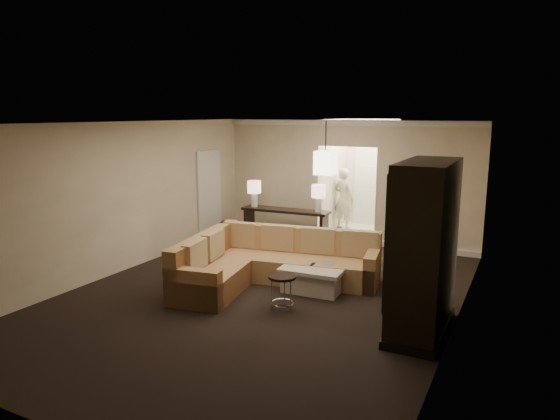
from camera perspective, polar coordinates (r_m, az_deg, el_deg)
The scene contains 19 objects.
ground at distance 8.34m, azimuth -2.08°, elevation -9.72°, with size 8.00×8.00×0.00m, color black.
wall_back at distance 11.56m, azimuth 7.58°, elevation 3.22°, with size 6.00×0.04×2.80m, color beige.
wall_front at distance 4.98m, azimuth -25.47°, elevation -8.26°, with size 6.00×0.04×2.80m, color beige.
wall_left at distance 9.75m, azimuth -17.74°, elevation 1.34°, with size 0.04×8.00×2.80m, color beige.
wall_right at distance 7.02m, azimuth 19.77°, elevation -2.40°, with size 0.04×8.00×2.80m, color beige.
ceiling at distance 7.80m, azimuth -2.23°, elevation 9.91°, with size 6.00×8.00×0.02m, color white.
crown_molding at distance 11.41m, azimuth 7.66°, elevation 9.82°, with size 6.00×0.10×0.12m, color silver.
baseboard at distance 11.77m, azimuth 7.33°, elevation -3.28°, with size 6.00×0.10×0.12m, color silver.
side_door at distance 11.91m, azimuth -8.06°, elevation 1.73°, with size 0.05×0.90×2.10m, color silver.
foyer at distance 12.83m, azimuth 9.58°, elevation 3.49°, with size 1.44×2.02×2.80m.
sectional_sofa at distance 8.80m, azimuth -1.47°, elevation -6.08°, with size 3.18×2.81×0.92m.
coffee_table at distance 8.62m, azimuth 4.19°, elevation -7.51°, with size 1.10×1.10×0.44m.
console_table at distance 11.44m, azimuth 0.62°, elevation -1.48°, with size 2.08×0.58×0.79m.
armoire at distance 6.97m, azimuth 16.06°, elevation -4.63°, with size 0.70×1.63×2.34m.
drink_table at distance 7.65m, azimuth 0.26°, elevation -8.57°, with size 0.43×0.43×0.54m.
table_lamp_left at distance 11.64m, azimuth -2.97°, elevation 2.35°, with size 0.32×0.32×0.61m.
table_lamp_right at distance 11.02m, azimuth 4.43°, elevation 1.84°, with size 0.32×0.32×0.61m.
pendant_light at distance 10.28m, azimuth 5.21°, elevation 5.41°, with size 0.38×0.38×1.09m.
person at distance 12.84m, azimuth 7.32°, elevation 1.66°, with size 0.64×0.42×1.76m, color beige.
Camera 1 is at (3.81, -6.80, 2.95)m, focal length 32.00 mm.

